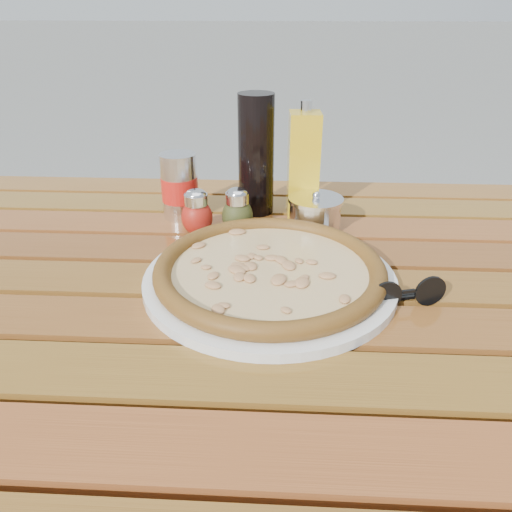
{
  "coord_description": "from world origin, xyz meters",
  "views": [
    {
      "loc": [
        0.03,
        -0.63,
        1.12
      ],
      "look_at": [
        0.0,
        0.02,
        0.78
      ],
      "focal_mm": 35.0,
      "sensor_mm": 36.0,
      "label": 1
    }
  ],
  "objects_px": {
    "plate": "(270,279)",
    "oregano_shaker": "(237,211)",
    "olive_oil_cruet": "(303,164)",
    "pepper_shaker": "(197,213)",
    "parmesan_tin": "(315,213)",
    "table": "(255,324)",
    "soda_can": "(180,187)",
    "sunglasses": "(407,294)",
    "dark_bottle": "(256,155)",
    "pizza": "(270,269)"
  },
  "relations": [
    {
      "from": "plate",
      "to": "oregano_shaker",
      "type": "xyz_separation_m",
      "value": [
        -0.06,
        0.18,
        0.03
      ]
    },
    {
      "from": "plate",
      "to": "olive_oil_cruet",
      "type": "relative_size",
      "value": 1.71
    },
    {
      "from": "pepper_shaker",
      "to": "parmesan_tin",
      "type": "bearing_deg",
      "value": 7.87
    },
    {
      "from": "table",
      "to": "parmesan_tin",
      "type": "xyz_separation_m",
      "value": [
        0.09,
        0.19,
        0.11
      ]
    },
    {
      "from": "soda_can",
      "to": "sunglasses",
      "type": "xyz_separation_m",
      "value": [
        0.36,
        -0.29,
        -0.04
      ]
    },
    {
      "from": "dark_bottle",
      "to": "parmesan_tin",
      "type": "bearing_deg",
      "value": -36.46
    },
    {
      "from": "table",
      "to": "soda_can",
      "type": "height_order",
      "value": "soda_can"
    },
    {
      "from": "pizza",
      "to": "oregano_shaker",
      "type": "relative_size",
      "value": 4.27
    },
    {
      "from": "oregano_shaker",
      "to": "table",
      "type": "bearing_deg",
      "value": -76.64
    },
    {
      "from": "parmesan_tin",
      "to": "sunglasses",
      "type": "height_order",
      "value": "parmesan_tin"
    },
    {
      "from": "table",
      "to": "dark_bottle",
      "type": "distance_m",
      "value": 0.33
    },
    {
      "from": "pepper_shaker",
      "to": "soda_can",
      "type": "bearing_deg",
      "value": 119.78
    },
    {
      "from": "dark_bottle",
      "to": "soda_can",
      "type": "xyz_separation_m",
      "value": [
        -0.14,
        -0.03,
        -0.05
      ]
    },
    {
      "from": "table",
      "to": "sunglasses",
      "type": "distance_m",
      "value": 0.23
    },
    {
      "from": "dark_bottle",
      "to": "sunglasses",
      "type": "xyz_separation_m",
      "value": [
        0.22,
        -0.32,
        -0.09
      ]
    },
    {
      "from": "table",
      "to": "dark_bottle",
      "type": "bearing_deg",
      "value": 92.8
    },
    {
      "from": "plate",
      "to": "soda_can",
      "type": "distance_m",
      "value": 0.3
    },
    {
      "from": "plate",
      "to": "parmesan_tin",
      "type": "height_order",
      "value": "parmesan_tin"
    },
    {
      "from": "table",
      "to": "dark_bottle",
      "type": "height_order",
      "value": "dark_bottle"
    },
    {
      "from": "oregano_shaker",
      "to": "dark_bottle",
      "type": "distance_m",
      "value": 0.12
    },
    {
      "from": "pizza",
      "to": "oregano_shaker",
      "type": "distance_m",
      "value": 0.19
    },
    {
      "from": "parmesan_tin",
      "to": "soda_can",
      "type": "bearing_deg",
      "value": 169.43
    },
    {
      "from": "pepper_shaker",
      "to": "parmesan_tin",
      "type": "relative_size",
      "value": 0.69
    },
    {
      "from": "pizza",
      "to": "soda_can",
      "type": "height_order",
      "value": "soda_can"
    },
    {
      "from": "table",
      "to": "oregano_shaker",
      "type": "distance_m",
      "value": 0.21
    },
    {
      "from": "table",
      "to": "pepper_shaker",
      "type": "distance_m",
      "value": 0.22
    },
    {
      "from": "plate",
      "to": "dark_bottle",
      "type": "distance_m",
      "value": 0.29
    },
    {
      "from": "soda_can",
      "to": "pizza",
      "type": "bearing_deg",
      "value": -54.23
    },
    {
      "from": "pizza",
      "to": "sunglasses",
      "type": "bearing_deg",
      "value": -13.98
    },
    {
      "from": "pepper_shaker",
      "to": "table",
      "type": "bearing_deg",
      "value": -55.57
    },
    {
      "from": "dark_bottle",
      "to": "olive_oil_cruet",
      "type": "xyz_separation_m",
      "value": [
        0.09,
        -0.01,
        -0.01
      ]
    },
    {
      "from": "pepper_shaker",
      "to": "pizza",
      "type": "bearing_deg",
      "value": -51.81
    },
    {
      "from": "dark_bottle",
      "to": "pizza",
      "type": "bearing_deg",
      "value": -82.91
    },
    {
      "from": "soda_can",
      "to": "table",
      "type": "bearing_deg",
      "value": -56.99
    },
    {
      "from": "table",
      "to": "olive_oil_cruet",
      "type": "height_order",
      "value": "olive_oil_cruet"
    },
    {
      "from": "table",
      "to": "pizza",
      "type": "distance_m",
      "value": 0.1
    },
    {
      "from": "pizza",
      "to": "pepper_shaker",
      "type": "distance_m",
      "value": 0.21
    },
    {
      "from": "plate",
      "to": "parmesan_tin",
      "type": "xyz_separation_m",
      "value": [
        0.07,
        0.19,
        0.02
      ]
    },
    {
      "from": "plate",
      "to": "sunglasses",
      "type": "height_order",
      "value": "sunglasses"
    },
    {
      "from": "pepper_shaker",
      "to": "oregano_shaker",
      "type": "relative_size",
      "value": 1.0
    },
    {
      "from": "dark_bottle",
      "to": "parmesan_tin",
      "type": "relative_size",
      "value": 1.85
    },
    {
      "from": "soda_can",
      "to": "olive_oil_cruet",
      "type": "height_order",
      "value": "olive_oil_cruet"
    },
    {
      "from": "pizza",
      "to": "oregano_shaker",
      "type": "bearing_deg",
      "value": 109.21
    },
    {
      "from": "pizza",
      "to": "olive_oil_cruet",
      "type": "distance_m",
      "value": 0.28
    },
    {
      "from": "plate",
      "to": "parmesan_tin",
      "type": "bearing_deg",
      "value": 69.15
    },
    {
      "from": "pizza",
      "to": "table",
      "type": "bearing_deg",
      "value": 163.65
    },
    {
      "from": "pizza",
      "to": "dark_bottle",
      "type": "bearing_deg",
      "value": 97.09
    },
    {
      "from": "plate",
      "to": "dark_bottle",
      "type": "bearing_deg",
      "value": 97.09
    },
    {
      "from": "pepper_shaker",
      "to": "parmesan_tin",
      "type": "distance_m",
      "value": 0.21
    },
    {
      "from": "dark_bottle",
      "to": "parmesan_tin",
      "type": "distance_m",
      "value": 0.16
    }
  ]
}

